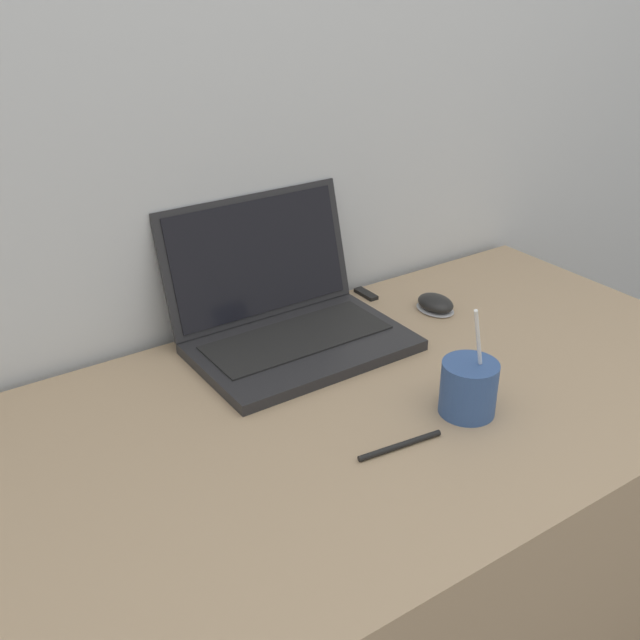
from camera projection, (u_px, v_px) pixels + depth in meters
wall_back at (238, 33)px, 1.28m from camera, size 7.00×0.04×2.50m
desk at (367, 564)px, 1.38m from camera, size 1.38×0.73×0.73m
laptop at (286, 313)px, 1.37m from camera, size 0.38×0.31×0.25m
drink_cup at (469, 387)px, 1.16m from camera, size 0.09×0.09×0.19m
computer_mouse at (435, 304)px, 1.50m from camera, size 0.07×0.09×0.03m
usb_stick at (366, 294)px, 1.57m from camera, size 0.02×0.06×0.01m
pen at (400, 445)px, 1.10m from camera, size 0.14×0.03×0.01m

